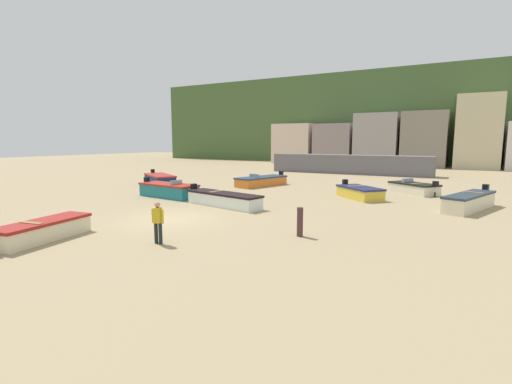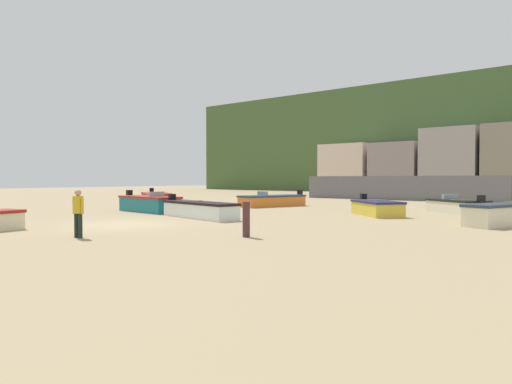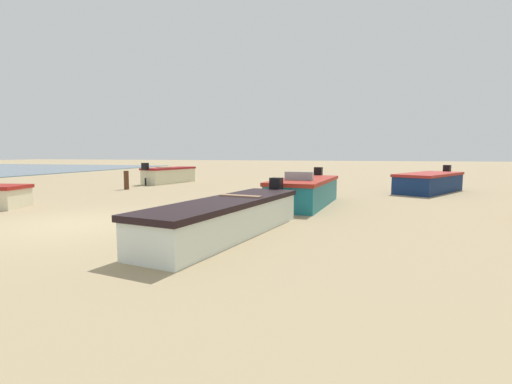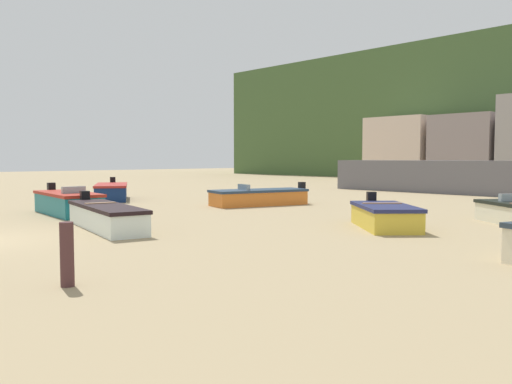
% 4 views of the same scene
% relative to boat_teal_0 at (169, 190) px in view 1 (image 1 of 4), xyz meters
% --- Properties ---
extents(ground_plane, '(160.00, 160.00, 0.00)m').
position_rel_boat_teal_0_xyz_m(ground_plane, '(5.21, -5.49, -0.48)').
color(ground_plane, tan).
extents(headland_hill, '(90.00, 32.00, 15.49)m').
position_rel_boat_teal_0_xyz_m(headland_hill, '(5.21, 60.51, 7.26)').
color(headland_hill, '#425D32').
rests_on(headland_hill, ground).
extents(harbor_pier, '(18.61, 2.40, 2.22)m').
position_rel_boat_teal_0_xyz_m(harbor_pier, '(5.75, 24.51, 0.63)').
color(harbor_pier, slate).
rests_on(harbor_pier, ground).
extents(townhouse_left, '(6.86, 5.47, 6.75)m').
position_rel_boat_teal_0_xyz_m(townhouse_left, '(-8.36, 41.25, 2.90)').
color(townhouse_left, beige).
rests_on(townhouse_left, ground).
extents(townhouse_centre_left, '(6.14, 5.64, 6.62)m').
position_rel_boat_teal_0_xyz_m(townhouse_centre_left, '(-1.20, 41.33, 2.83)').
color(townhouse_centre_left, gray).
rests_on(townhouse_centre_left, ground).
extents(townhouse_centre, '(6.45, 6.60, 8.06)m').
position_rel_boat_teal_0_xyz_m(townhouse_centre, '(5.57, 41.81, 3.55)').
color(townhouse_centre, '#9D9693').
rests_on(townhouse_centre, ground).
extents(townhouse_centre_right, '(6.15, 6.95, 8.12)m').
position_rel_boat_teal_0_xyz_m(townhouse_centre_right, '(12.34, 41.98, 3.58)').
color(townhouse_centre_right, gray).
rests_on(townhouse_centre_right, ground).
extents(townhouse_right, '(5.61, 6.14, 10.14)m').
position_rel_boat_teal_0_xyz_m(townhouse_right, '(19.08, 41.58, 4.59)').
color(townhouse_right, beige).
rests_on(townhouse_right, ground).
extents(boat_teal_0, '(4.85, 2.17, 1.26)m').
position_rel_boat_teal_0_xyz_m(boat_teal_0, '(0.00, 0.00, 0.00)').
color(boat_teal_0, '#196F7B').
rests_on(boat_teal_0, ground).
extents(boat_orange_1, '(3.03, 5.27, 1.12)m').
position_rel_boat_teal_0_xyz_m(boat_orange_1, '(2.50, 8.85, -0.07)').
color(boat_orange_1, orange).
rests_on(boat_orange_1, ground).
extents(boat_cream_2, '(2.78, 5.24, 1.25)m').
position_rel_boat_teal_0_xyz_m(boat_cream_2, '(18.14, 4.75, -0.00)').
color(boat_cream_2, beige).
rests_on(boat_cream_2, ground).
extents(boat_yellow_3, '(3.67, 3.54, 1.12)m').
position_rel_boat_teal_0_xyz_m(boat_yellow_3, '(11.70, 5.88, -0.07)').
color(boat_yellow_3, gold).
rests_on(boat_yellow_3, ground).
extents(boat_white_4, '(5.61, 2.36, 1.14)m').
position_rel_boat_teal_0_xyz_m(boat_white_4, '(5.32, -1.06, -0.06)').
color(boat_white_4, white).
rests_on(boat_white_4, ground).
extents(boat_cream_6, '(1.88, 4.17, 1.09)m').
position_rel_boat_teal_0_xyz_m(boat_cream_6, '(3.46, -10.91, -0.08)').
color(boat_cream_6, beige).
rests_on(boat_cream_6, ground).
extents(boat_cream_7, '(3.86, 3.50, 1.11)m').
position_rel_boat_teal_0_xyz_m(boat_cream_7, '(14.60, 10.22, -0.07)').
color(boat_cream_7, beige).
rests_on(boat_cream_7, ground).
extents(boat_navy_8, '(4.71, 3.74, 1.22)m').
position_rel_boat_teal_0_xyz_m(boat_navy_8, '(-5.79, 5.15, -0.02)').
color(boat_navy_8, navy).
rests_on(boat_navy_8, ground).
extents(mooring_post_near_water, '(0.25, 0.25, 1.20)m').
position_rel_boat_teal_0_xyz_m(mooring_post_near_water, '(12.07, -5.40, 0.12)').
color(mooring_post_near_water, '#4A2C2D').
rests_on(mooring_post_near_water, ground).
extents(beach_walker_foreground, '(0.54, 0.38, 1.62)m').
position_rel_boat_teal_0_xyz_m(beach_walker_foreground, '(7.81, -9.05, 0.47)').
color(beach_walker_foreground, black).
rests_on(beach_walker_foreground, ground).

